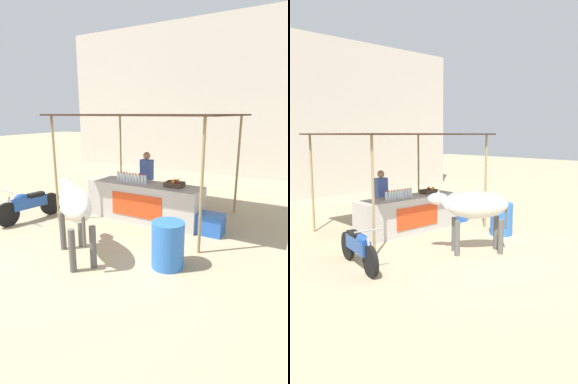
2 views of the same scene
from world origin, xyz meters
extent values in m
plane|color=tan|center=(0.00, 0.00, 0.00)|extent=(60.00, 60.00, 0.00)
cube|color=beige|center=(0.00, 9.19, 3.30)|extent=(16.00, 0.50, 6.60)
cube|color=#B2ADA8|center=(0.00, 2.20, 0.48)|extent=(3.00, 0.80, 0.96)
cube|color=red|center=(0.00, 1.79, 0.48)|extent=(1.40, 0.02, 0.58)
cube|color=#382319|center=(0.00, 2.50, 2.64)|extent=(4.20, 3.20, 0.04)
cylinder|color=#997F51|center=(-1.89, 1.06, 1.32)|extent=(0.06, 0.06, 2.64)
cylinder|color=#997F51|center=(1.89, 1.06, 1.32)|extent=(0.06, 0.06, 2.64)
cylinder|color=#997F51|center=(-1.89, 3.94, 1.32)|extent=(0.06, 0.06, 2.64)
cylinder|color=#997F51|center=(1.89, 3.94, 1.32)|extent=(0.06, 0.06, 2.64)
cylinder|color=silver|center=(-0.76, 2.15, 1.07)|extent=(0.07, 0.07, 0.22)
cylinder|color=red|center=(-0.76, 2.15, 1.19)|extent=(0.04, 0.04, 0.03)
cylinder|color=silver|center=(-0.67, 2.15, 1.07)|extent=(0.07, 0.07, 0.22)
cylinder|color=red|center=(-0.67, 2.15, 1.19)|extent=(0.04, 0.04, 0.03)
cylinder|color=silver|center=(-0.57, 2.15, 1.07)|extent=(0.07, 0.07, 0.22)
cylinder|color=red|center=(-0.57, 2.15, 1.19)|extent=(0.04, 0.04, 0.03)
cylinder|color=silver|center=(-0.48, 2.15, 1.07)|extent=(0.07, 0.07, 0.22)
cylinder|color=red|center=(-0.48, 2.15, 1.19)|extent=(0.04, 0.04, 0.03)
cylinder|color=silver|center=(-0.39, 2.15, 1.07)|extent=(0.07, 0.07, 0.22)
cylinder|color=red|center=(-0.39, 2.15, 1.19)|extent=(0.04, 0.04, 0.03)
cylinder|color=silver|center=(-0.30, 2.15, 1.07)|extent=(0.07, 0.07, 0.22)
cylinder|color=red|center=(-0.30, 2.15, 1.19)|extent=(0.04, 0.04, 0.03)
cylinder|color=silver|center=(-0.21, 2.15, 1.07)|extent=(0.07, 0.07, 0.22)
cylinder|color=red|center=(-0.21, 2.15, 1.19)|extent=(0.04, 0.04, 0.03)
cylinder|color=silver|center=(-0.12, 2.15, 1.07)|extent=(0.07, 0.07, 0.22)
cylinder|color=red|center=(-0.12, 2.15, 1.19)|extent=(0.04, 0.04, 0.03)
cylinder|color=silver|center=(-0.03, 2.15, 1.07)|extent=(0.07, 0.07, 0.22)
cylinder|color=red|center=(-0.03, 2.15, 1.19)|extent=(0.04, 0.04, 0.03)
cylinder|color=silver|center=(0.06, 2.15, 1.07)|extent=(0.07, 0.07, 0.22)
cylinder|color=red|center=(0.06, 2.15, 1.19)|extent=(0.04, 0.04, 0.03)
cube|color=#3F3326|center=(0.81, 2.25, 1.02)|extent=(0.44, 0.32, 0.12)
sphere|color=#B21E19|center=(0.91, 2.19, 1.11)|extent=(0.08, 0.08, 0.08)
sphere|color=#8CB22D|center=(0.86, 2.32, 1.11)|extent=(0.08, 0.08, 0.08)
sphere|color=orange|center=(0.83, 2.13, 1.11)|extent=(0.08, 0.08, 0.08)
sphere|color=#B21E19|center=(0.81, 2.26, 1.11)|extent=(0.08, 0.08, 0.08)
sphere|color=#B21E19|center=(0.77, 2.20, 1.11)|extent=(0.08, 0.08, 0.08)
cylinder|color=#383842|center=(-0.35, 2.95, 0.44)|extent=(0.22, 0.22, 0.88)
cube|color=#3F59A5|center=(-0.35, 2.95, 1.16)|extent=(0.34, 0.20, 0.56)
sphere|color=#A87A56|center=(-0.35, 2.95, 1.55)|extent=(0.20, 0.20, 0.20)
cube|color=blue|center=(1.78, 2.10, 0.24)|extent=(0.60, 0.44, 0.48)
cylinder|color=blue|center=(1.59, 0.26, 0.42)|extent=(0.58, 0.58, 0.84)
ellipsoid|color=silver|center=(-0.04, -0.28, 1.08)|extent=(1.44, 1.24, 0.60)
cylinder|color=#575551|center=(-0.55, -0.14, 0.39)|extent=(0.12, 0.12, 0.78)
cylinder|color=#575551|center=(-0.33, 0.15, 0.39)|extent=(0.12, 0.12, 0.78)
cylinder|color=#575551|center=(0.25, -0.72, 0.39)|extent=(0.12, 0.12, 0.78)
cylinder|color=#575551|center=(0.46, -0.42, 0.39)|extent=(0.12, 0.12, 0.78)
cylinder|color=silver|center=(-0.52, 0.07, 1.19)|extent=(0.50, 0.46, 0.41)
ellipsoid|color=silver|center=(-0.77, 0.24, 1.25)|extent=(0.49, 0.44, 0.26)
cone|color=beige|center=(-0.79, 0.18, 1.39)|extent=(0.05, 0.05, 0.10)
cone|color=beige|center=(-0.71, 0.29, 1.39)|extent=(0.05, 0.05, 0.10)
cylinder|color=#575551|center=(0.49, -0.67, 0.81)|extent=(0.06, 0.06, 0.60)
cylinder|color=black|center=(-2.62, 0.11, 0.30)|extent=(0.19, 0.60, 0.60)
cylinder|color=black|center=(-2.40, 1.29, 0.30)|extent=(0.19, 0.60, 0.60)
cube|color=#1E4799|center=(-2.51, 0.70, 0.48)|extent=(0.34, 0.92, 0.28)
ellipsoid|color=#1E4799|center=(-2.55, 0.49, 0.64)|extent=(0.26, 0.39, 0.20)
cube|color=black|center=(-2.48, 0.88, 0.64)|extent=(0.26, 0.47, 0.10)
cylinder|color=#99999E|center=(-2.61, 0.16, 0.88)|extent=(0.55, 0.13, 0.03)
cylinder|color=#99999E|center=(-2.62, 0.13, 0.50)|extent=(0.09, 0.21, 0.49)
camera|label=1|loc=(3.65, -4.18, 2.67)|focal=28.00mm
camera|label=2|loc=(-6.33, -5.54, 2.63)|focal=35.00mm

